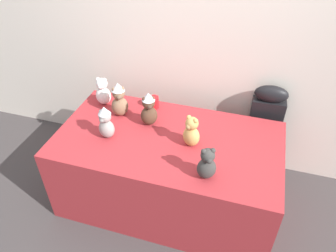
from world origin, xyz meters
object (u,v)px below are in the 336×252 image
teddy_bear_cocoa (149,109)px  teddy_bear_snow (103,92)px  instrument_case (263,131)px  teddy_bear_charcoal (207,164)px  display_table (168,170)px  party_cup_red (154,102)px  teddy_bear_ash (106,123)px  teddy_bear_honey (191,132)px  teddy_bear_mocha (119,100)px

teddy_bear_cocoa → teddy_bear_snow: size_ratio=1.15×
instrument_case → teddy_bear_charcoal: 1.04m
display_table → party_cup_red: party_cup_red is taller
party_cup_red → teddy_bear_cocoa: bearing=-80.9°
teddy_bear_ash → instrument_case: bearing=42.5°
teddy_bear_ash → party_cup_red: teddy_bear_ash is taller
teddy_bear_snow → teddy_bear_honey: teddy_bear_snow is taller
teddy_bear_cocoa → teddy_bear_honey: bearing=-50.9°
teddy_bear_ash → teddy_bear_cocoa: teddy_bear_cocoa is taller
teddy_bear_honey → instrument_case: bearing=74.7°
teddy_bear_honey → teddy_bear_charcoal: (0.17, -0.29, -0.00)m
instrument_case → teddy_bear_snow: size_ratio=3.66×
instrument_case → teddy_bear_mocha: 1.32m
teddy_bear_mocha → teddy_bear_cocoa: (0.28, -0.05, -0.01)m
display_table → teddy_bear_ash: bearing=-165.6°
display_table → teddy_bear_ash: 0.68m
teddy_bear_honey → teddy_bear_cocoa: bearing=-176.5°
display_table → party_cup_red: (-0.24, 0.36, 0.41)m
teddy_bear_mocha → teddy_bear_ash: size_ratio=1.11×
teddy_bear_honey → teddy_bear_charcoal: 0.34m
instrument_case → teddy_bear_cocoa: bearing=-155.2°
teddy_bear_ash → teddy_bear_charcoal: teddy_bear_ash is taller
teddy_bear_snow → teddy_bear_cocoa: bearing=-23.6°
display_table → teddy_bear_mocha: bearing=159.1°
instrument_case → party_cup_red: bearing=-168.3°
teddy_bear_charcoal → display_table: bearing=115.5°
display_table → teddy_bear_snow: 0.88m
teddy_bear_mocha → teddy_bear_snow: size_ratio=1.19×
instrument_case → teddy_bear_snow: (-1.40, -0.31, 0.34)m
display_table → instrument_case: (0.72, 0.60, 0.13)m
teddy_bear_cocoa → teddy_bear_honey: 0.41m
teddy_bear_snow → teddy_bear_honey: 0.92m
teddy_bear_mocha → instrument_case: bearing=-8.1°
display_table → teddy_bear_mocha: teddy_bear_mocha is taller
display_table → teddy_bear_cocoa: (-0.20, 0.13, 0.49)m
instrument_case → teddy_bear_cocoa: 1.09m
teddy_bear_snow → teddy_bear_honey: (0.87, -0.32, -0.00)m
teddy_bear_cocoa → party_cup_red: (-0.04, 0.23, -0.09)m
instrument_case → teddy_bear_charcoal: size_ratio=3.76×
teddy_bear_mocha → teddy_bear_snow: 0.24m
display_table → teddy_bear_cocoa: bearing=146.4°
teddy_bear_ash → teddy_bear_honey: size_ratio=1.08×
display_table → teddy_bear_mocha: size_ratio=5.68×
teddy_bear_ash → teddy_bear_honey: teddy_bear_ash is taller
teddy_bear_snow → party_cup_red: teddy_bear_snow is taller
display_table → party_cup_red: size_ratio=15.89×
teddy_bear_snow → teddy_bear_honey: bearing=-24.9°
instrument_case → teddy_bear_charcoal: bearing=-113.8°
teddy_bear_ash → teddy_bear_cocoa: bearing=54.9°
party_cup_red → instrument_case: bearing=14.2°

